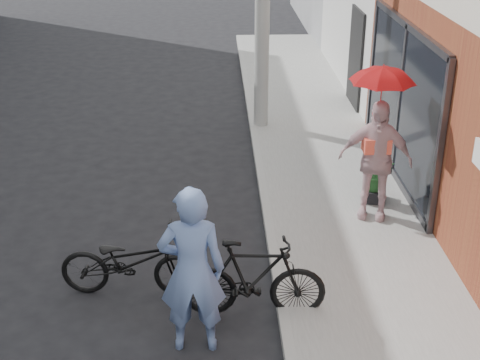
{
  "coord_description": "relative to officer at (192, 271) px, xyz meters",
  "views": [
    {
      "loc": [
        0.2,
        -6.56,
        4.7
      ],
      "look_at": [
        0.5,
        1.23,
        1.1
      ],
      "focal_mm": 50.0,
      "sensor_mm": 36.0,
      "label": 1
    }
  ],
  "objects": [
    {
      "name": "ground",
      "position": [
        0.07,
        0.68,
        -0.96
      ],
      "size": [
        80.0,
        80.0,
        0.0
      ],
      "primitive_type": "plane",
      "color": "black",
      "rests_on": "ground"
    },
    {
      "name": "sidewalk",
      "position": [
        2.17,
        2.68,
        -0.9
      ],
      "size": [
        2.2,
        24.0,
        0.12
      ],
      "primitive_type": "cube",
      "color": "gray",
      "rests_on": "ground"
    },
    {
      "name": "curb",
      "position": [
        1.01,
        2.68,
        -0.9
      ],
      "size": [
        0.12,
        24.0,
        0.12
      ],
      "primitive_type": "cube",
      "color": "#9E9E99",
      "rests_on": "ground"
    },
    {
      "name": "officer",
      "position": [
        0.0,
        0.0,
        0.0
      ],
      "size": [
        0.71,
        0.47,
        1.92
      ],
      "primitive_type": "imported",
      "rotation": [
        0.0,
        0.0,
        3.15
      ],
      "color": "#667FB6",
      "rests_on": "ground"
    },
    {
      "name": "bike_left",
      "position": [
        -0.78,
        1.02,
        -0.51
      ],
      "size": [
        1.76,
        0.76,
        0.9
      ],
      "primitive_type": "imported",
      "rotation": [
        0.0,
        0.0,
        1.48
      ],
      "color": "black",
      "rests_on": "ground"
    },
    {
      "name": "bike_right",
      "position": [
        0.67,
        0.53,
        -0.46
      ],
      "size": [
        1.68,
        0.55,
        0.99
      ],
      "primitive_type": "imported",
      "rotation": [
        0.0,
        0.0,
        1.52
      ],
      "color": "black",
      "rests_on": "ground"
    },
    {
      "name": "kimono_woman",
      "position": [
        2.52,
        2.72,
        0.04
      ],
      "size": [
        1.11,
        0.72,
        1.76
      ],
      "primitive_type": "imported",
      "rotation": [
        0.0,
        0.0,
        -0.3
      ],
      "color": "beige",
      "rests_on": "sidewalk"
    },
    {
      "name": "parasol",
      "position": [
        2.52,
        2.72,
        1.3
      ],
      "size": [
        0.85,
        0.85,
        0.75
      ],
      "primitive_type": "imported",
      "color": "red",
      "rests_on": "kimono_woman"
    },
    {
      "name": "planter",
      "position": [
        2.67,
        3.21,
        -0.75
      ],
      "size": [
        0.41,
        0.41,
        0.18
      ],
      "primitive_type": "cube",
      "rotation": [
        0.0,
        0.0,
        -0.22
      ],
      "color": "black",
      "rests_on": "sidewalk"
    },
    {
      "name": "potted_plant",
      "position": [
        2.67,
        3.21,
        -0.37
      ],
      "size": [
        0.51,
        0.44,
        0.57
      ],
      "primitive_type": "imported",
      "color": "#245A27",
      "rests_on": "planter"
    }
  ]
}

